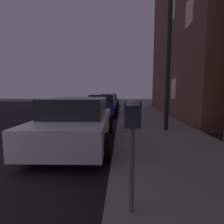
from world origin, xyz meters
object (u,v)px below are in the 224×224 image
at_px(parking_meter, 132,129).
at_px(street_lamp, 169,33).
at_px(car_green, 110,100).
at_px(car_white, 78,121).
at_px(car_blue, 102,105).

height_order(parking_meter, street_lamp, street_lamp).
bearing_deg(car_green, car_white, -90.00).
xyz_separation_m(car_blue, car_green, (-0.00, 6.96, 0.01)).
relative_size(car_white, car_blue, 1.11).
relative_size(car_blue, car_green, 0.94).
xyz_separation_m(car_white, car_green, (-0.00, 13.67, -0.00)).
bearing_deg(parking_meter, car_blue, 98.49).
distance_m(car_white, car_blue, 6.71).
distance_m(parking_meter, car_blue, 10.09).
xyz_separation_m(car_green, street_lamp, (3.09, -12.23, 3.05)).
height_order(parking_meter, car_green, parking_meter).
bearing_deg(car_green, car_blue, -90.00).
relative_size(car_blue, street_lamp, 0.75).
bearing_deg(street_lamp, car_green, 104.21).
bearing_deg(car_white, parking_meter, -65.44).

